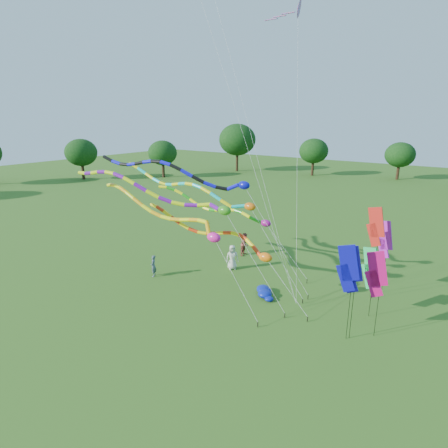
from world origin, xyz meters
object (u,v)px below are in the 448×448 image
Objects in this scene: blue_nylon_heap at (266,292)px; person_a at (232,257)px; tube_kite_orange at (169,214)px; person_b at (153,266)px; tube_kite_red at (221,236)px; person_c at (245,244)px.

blue_nylon_heap is 0.66× the size of person_a.
person_b is at bearing 176.53° from tube_kite_orange.
tube_kite_red reaches higher than person_a.
person_a is at bearing 116.48° from tube_kite_red.
person_c is at bearing 112.99° from tube_kite_red.
tube_kite_red is 6.49× the size of person_c.
person_c is (2.97, 7.30, 0.15)m from person_b.
tube_kite_orange is at bearing 168.67° from person_c.
person_b reaches higher than blue_nylon_heap.
tube_kite_red is at bearing 69.13° from person_b.
person_c is at bearing 124.55° from person_b.
tube_kite_red is at bearing -166.26° from person_c.
tube_kite_orange reaches higher than person_c.
tube_kite_red is 3.60m from tube_kite_orange.
person_b is (-5.08, -1.12, -2.85)m from tube_kite_red.
tube_kite_red is 5.93m from person_b.
tube_kite_orange is at bearing -147.98° from tube_kite_red.
tube_kite_orange is 4.71m from person_b.
blue_nylon_heap is at bearing 32.09° from tube_kite_orange.
person_a reaches higher than blue_nylon_heap.
person_a is 5.72m from person_b.
person_c is (-4.88, 5.22, 0.72)m from blue_nylon_heap.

